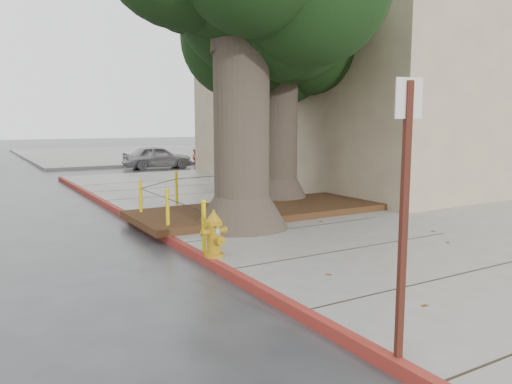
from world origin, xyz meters
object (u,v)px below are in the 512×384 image
(fire_hydrant, at_px, (214,234))
(signpost, at_px, (404,204))
(car_silver, at_px, (157,157))
(car_red, at_px, (227,153))

(fire_hydrant, xyz_separation_m, signpost, (-0.05, -4.25, 1.13))
(fire_hydrant, distance_m, signpost, 4.40)
(signpost, bearing_deg, car_silver, 92.74)
(fire_hydrant, bearing_deg, car_silver, 65.54)
(signpost, xyz_separation_m, car_red, (9.85, 22.81, -1.05))
(signpost, relative_size, car_silver, 0.75)
(fire_hydrant, relative_size, car_red, 0.21)
(fire_hydrant, bearing_deg, car_red, 54.29)
(fire_hydrant, height_order, signpost, signpost)
(car_silver, relative_size, car_red, 0.94)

